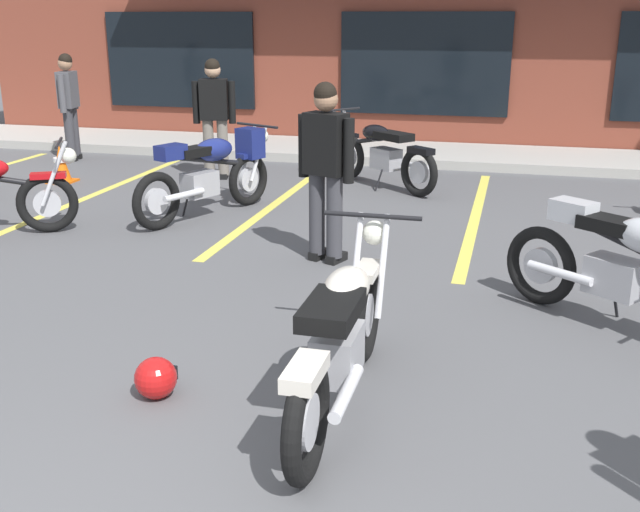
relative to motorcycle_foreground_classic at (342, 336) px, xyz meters
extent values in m
plane|color=#515154|center=(-0.73, 1.14, -0.46)|extent=(80.00, 80.00, 0.00)
cube|color=#A8A59E|center=(-0.73, 8.37, -0.39)|extent=(22.00, 1.80, 0.14)
cube|color=brown|center=(-0.73, 12.20, 1.51)|extent=(16.84, 5.84, 3.95)
cube|color=black|center=(-5.22, 9.24, 0.99)|extent=(2.87, 0.06, 1.70)
cube|color=black|center=(-0.73, 9.24, 0.99)|extent=(2.87, 0.06, 1.70)
cube|color=#DBCC4C|center=(-4.40, 4.77, -0.46)|extent=(0.12, 4.80, 0.01)
cube|color=#DBCC4C|center=(-1.95, 4.77, -0.46)|extent=(0.12, 4.80, 0.01)
cube|color=#DBCC4C|center=(0.49, 4.77, -0.46)|extent=(0.12, 4.80, 0.01)
torus|color=black|center=(0.00, -0.74, -0.14)|extent=(0.10, 0.64, 0.64)
cylinder|color=#B7B7BC|center=(0.00, -0.74, -0.14)|extent=(0.06, 0.29, 0.29)
torus|color=black|center=(0.00, 0.70, -0.14)|extent=(0.10, 0.64, 0.64)
cylinder|color=#B7B7BC|center=(0.00, 0.70, -0.14)|extent=(0.06, 0.29, 0.29)
cylinder|color=silver|center=(-0.09, 0.80, 0.18)|extent=(0.05, 0.33, 0.66)
cylinder|color=silver|center=(0.09, 0.80, 0.18)|extent=(0.05, 0.33, 0.66)
cylinder|color=black|center=(0.00, 0.88, 0.50)|extent=(0.66, 0.03, 0.03)
sphere|color=silver|center=(0.00, 0.96, 0.36)|extent=(0.17, 0.17, 0.17)
cube|color=beige|center=(0.00, 0.74, 0.16)|extent=(0.14, 0.36, 0.06)
cube|color=#9E9EA3|center=(0.00, -0.10, -0.06)|extent=(0.24, 0.40, 0.28)
cylinder|color=silver|center=(0.14, -0.47, -0.10)|extent=(0.07, 0.55, 0.07)
cylinder|color=black|center=(0.00, 0.10, 0.18)|extent=(0.06, 0.94, 0.26)
ellipsoid|color=beige|center=(0.00, 0.12, 0.26)|extent=(0.26, 0.48, 0.22)
cube|color=black|center=(0.00, -0.24, 0.26)|extent=(0.28, 0.52, 0.10)
cube|color=beige|center=(0.00, -0.76, 0.14)|extent=(0.16, 0.36, 0.08)
cylinder|color=black|center=(-0.18, -0.17, -0.32)|extent=(0.13, 0.02, 0.29)
torus|color=black|center=(-3.91, 2.93, -0.14)|extent=(0.61, 0.39, 0.64)
cylinder|color=#B7B7BC|center=(-3.91, 2.93, -0.14)|extent=(0.28, 0.19, 0.29)
cylinder|color=silver|center=(-3.87, 3.05, 0.18)|extent=(0.31, 0.19, 0.66)
cylinder|color=silver|center=(-3.78, 2.90, 0.18)|extent=(0.31, 0.19, 0.66)
cylinder|color=black|center=(-3.75, 3.01, 0.50)|extent=(0.34, 0.60, 0.03)
sphere|color=silver|center=(-3.68, 3.05, 0.36)|extent=(0.23, 0.23, 0.17)
cube|color=#B70F14|center=(-3.88, 2.95, 0.16)|extent=(0.38, 0.29, 0.06)
torus|color=black|center=(1.15, 2.08, -0.14)|extent=(0.57, 0.46, 0.64)
cylinder|color=#B7B7BC|center=(1.15, 2.08, -0.14)|extent=(0.27, 0.22, 0.29)
cube|color=#9E9EA3|center=(1.67, 1.70, -0.06)|extent=(0.46, 0.43, 0.28)
cylinder|color=silver|center=(1.29, 1.80, -0.10)|extent=(0.48, 0.38, 0.07)
cube|color=black|center=(1.59, 1.76, 0.32)|extent=(0.46, 0.43, 0.10)
cube|color=silver|center=(1.35, 1.93, 0.36)|extent=(0.38, 0.35, 0.16)
cylinder|color=black|center=(1.72, 1.88, -0.32)|extent=(0.10, 0.12, 0.29)
torus|color=black|center=(-2.83, 3.31, -0.14)|extent=(0.35, 0.63, 0.64)
cylinder|color=#B7B7BC|center=(-2.83, 3.31, -0.14)|extent=(0.17, 0.29, 0.29)
torus|color=black|center=(-2.25, 4.63, -0.14)|extent=(0.35, 0.63, 0.64)
cylinder|color=#B7B7BC|center=(-2.25, 4.63, -0.14)|extent=(0.17, 0.29, 0.29)
cylinder|color=silver|center=(-2.29, 4.76, 0.18)|extent=(0.17, 0.32, 0.66)
cylinder|color=silver|center=(-2.13, 4.69, 0.18)|extent=(0.17, 0.32, 0.66)
cylinder|color=black|center=(-2.18, 4.80, 0.50)|extent=(0.62, 0.29, 0.03)
sphere|color=silver|center=(-2.15, 4.87, 0.36)|extent=(0.22, 0.22, 0.17)
cube|color=navy|center=(-2.24, 4.67, 0.16)|extent=(0.27, 0.39, 0.06)
cube|color=#9E9EA3|center=(-2.57, 3.90, -0.06)|extent=(0.38, 0.46, 0.28)
cylinder|color=silver|center=(-2.59, 3.50, -0.10)|extent=(0.28, 0.53, 0.07)
cylinder|color=black|center=(-2.49, 4.08, 0.18)|extent=(0.43, 0.89, 0.26)
ellipsoid|color=navy|center=(-2.47, 4.12, 0.30)|extent=(0.48, 0.60, 0.26)
cube|color=navy|center=(-2.23, 4.68, 0.30)|extent=(0.35, 0.33, 0.36)
cube|color=black|center=(-2.61, 3.81, 0.32)|extent=(0.38, 0.46, 0.10)
cube|color=navy|center=(-2.73, 3.53, 0.36)|extent=(0.31, 0.37, 0.16)
cylinder|color=black|center=(-2.76, 3.91, -0.32)|extent=(0.13, 0.08, 0.29)
torus|color=black|center=(-0.29, 5.61, -0.14)|extent=(0.56, 0.48, 0.64)
cylinder|color=#B7B7BC|center=(-0.29, 5.61, -0.14)|extent=(0.26, 0.23, 0.29)
torus|color=black|center=(-1.41, 6.51, -0.14)|extent=(0.56, 0.48, 0.64)
cylinder|color=#B7B7BC|center=(-1.41, 6.51, -0.14)|extent=(0.26, 0.23, 0.29)
cylinder|color=silver|center=(-1.55, 6.50, 0.18)|extent=(0.28, 0.24, 0.66)
cylinder|color=silver|center=(-1.44, 6.64, 0.18)|extent=(0.28, 0.24, 0.66)
cylinder|color=black|center=(-1.55, 6.62, 0.50)|extent=(0.44, 0.53, 0.03)
sphere|color=silver|center=(-1.62, 6.67, 0.36)|extent=(0.24, 0.24, 0.17)
cube|color=black|center=(-1.44, 6.54, 0.16)|extent=(0.37, 0.33, 0.06)
cube|color=#9E9EA3|center=(-0.79, 6.01, -0.06)|extent=(0.46, 0.44, 0.28)
cylinder|color=silver|center=(-0.41, 5.89, -0.10)|extent=(0.47, 0.40, 0.07)
cylinder|color=black|center=(-0.95, 6.14, 0.18)|extent=(0.77, 0.64, 0.26)
ellipsoid|color=black|center=(-0.96, 6.15, 0.26)|extent=(0.54, 0.50, 0.22)
cube|color=black|center=(-0.68, 5.92, 0.26)|extent=(0.58, 0.54, 0.10)
cube|color=black|center=(-0.28, 5.60, 0.14)|extent=(0.38, 0.35, 0.08)
cylinder|color=black|center=(-0.85, 5.83, -0.32)|extent=(0.10, 0.12, 0.29)
cube|color=black|center=(-6.05, 6.69, -0.42)|extent=(0.26, 0.15, 0.08)
cube|color=black|center=(-6.09, 6.88, -0.42)|extent=(0.26, 0.15, 0.08)
cylinder|color=#38383D|center=(-6.01, 6.69, 0.00)|extent=(0.18, 0.18, 0.80)
cylinder|color=#38383D|center=(-6.05, 6.89, 0.00)|extent=(0.18, 0.18, 0.80)
cube|color=#4C4C51|center=(-6.03, 6.79, 0.66)|extent=(0.29, 0.42, 0.56)
cylinder|color=#4C4C51|center=(-5.98, 6.55, 0.62)|extent=(0.12, 0.12, 0.58)
cylinder|color=#4C4C51|center=(-6.08, 7.04, 0.62)|extent=(0.12, 0.12, 0.58)
sphere|color=#A07556|center=(-6.03, 6.79, 1.06)|extent=(0.26, 0.26, 0.22)
sphere|color=black|center=(-6.02, 6.79, 1.11)|extent=(0.25, 0.25, 0.21)
cube|color=black|center=(-3.34, 6.01, -0.42)|extent=(0.16, 0.26, 0.08)
cube|color=black|center=(-3.14, 6.06, -0.42)|extent=(0.16, 0.26, 0.08)
cylinder|color=slate|center=(-3.33, 5.97, 0.00)|extent=(0.18, 0.18, 0.80)
cylinder|color=slate|center=(-3.13, 6.02, 0.00)|extent=(0.18, 0.18, 0.80)
cube|color=black|center=(-3.23, 6.00, 0.66)|extent=(0.42, 0.31, 0.56)
cylinder|color=black|center=(-3.47, 5.93, 0.62)|extent=(0.12, 0.12, 0.58)
cylinder|color=black|center=(-2.99, 6.06, 0.62)|extent=(0.12, 0.12, 0.58)
sphere|color=tan|center=(-3.23, 6.00, 1.06)|extent=(0.27, 0.27, 0.22)
sphere|color=black|center=(-3.23, 5.99, 1.11)|extent=(0.26, 0.26, 0.21)
cube|color=black|center=(-0.86, 2.78, -0.42)|extent=(0.18, 0.26, 0.08)
cube|color=black|center=(-0.68, 2.71, -0.42)|extent=(0.18, 0.26, 0.08)
cylinder|color=#38383D|center=(-0.88, 2.74, 0.00)|extent=(0.19, 0.19, 0.80)
cylinder|color=#38383D|center=(-0.69, 2.67, 0.00)|extent=(0.19, 0.19, 0.80)
cube|color=black|center=(-0.79, 2.70, 0.66)|extent=(0.43, 0.34, 0.56)
cylinder|color=black|center=(-1.02, 2.79, 0.62)|extent=(0.13, 0.13, 0.58)
cylinder|color=black|center=(-0.55, 2.62, 0.62)|extent=(0.13, 0.13, 0.58)
sphere|color=#A07556|center=(-0.79, 2.70, 1.06)|extent=(0.28, 0.28, 0.22)
sphere|color=black|center=(-0.79, 2.69, 1.11)|extent=(0.27, 0.27, 0.21)
sphere|color=#B71414|center=(-1.12, -0.16, -0.33)|extent=(0.26, 0.26, 0.26)
cube|color=black|center=(-1.12, -0.06, -0.34)|extent=(0.18, 0.03, 0.09)
cube|color=orange|center=(-5.24, 5.22, -0.45)|extent=(0.34, 0.34, 0.03)
cone|color=orange|center=(-5.24, 5.22, -0.18)|extent=(0.26, 0.26, 0.50)
cylinder|color=white|center=(-5.24, 5.22, -0.14)|extent=(0.19, 0.19, 0.06)
camera|label=1|loc=(0.89, -3.91, 1.77)|focal=42.31mm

